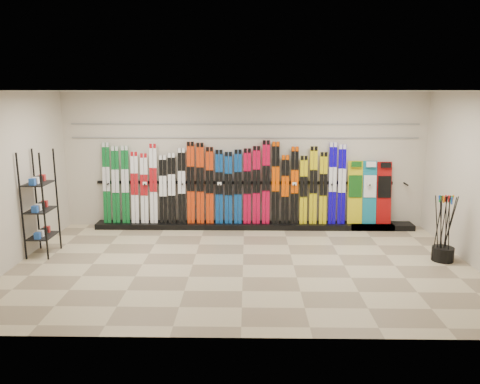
{
  "coord_description": "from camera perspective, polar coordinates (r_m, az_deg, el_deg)",
  "views": [
    {
      "loc": [
        0.07,
        -7.78,
        2.98
      ],
      "look_at": [
        -0.07,
        1.0,
        1.1
      ],
      "focal_mm": 35.0,
      "sensor_mm": 36.0,
      "label": 1
    }
  ],
  "objects": [
    {
      "name": "pole_bin",
      "position": [
        9.25,
        23.47,
        -6.94
      ],
      "size": [
        0.38,
        0.38,
        0.25
      ],
      "primitive_type": "cylinder",
      "color": "black",
      "rests_on": "floor"
    },
    {
      "name": "ceiling",
      "position": [
        7.78,
        0.4,
        12.23
      ],
      "size": [
        8.0,
        8.0,
        0.0
      ],
      "primitive_type": "plane",
      "rotation": [
        3.14,
        0.0,
        0.0
      ],
      "color": "silver",
      "rests_on": "back_wall"
    },
    {
      "name": "left_wall",
      "position": [
        8.91,
        -26.3,
        1.25
      ],
      "size": [
        0.0,
        5.0,
        5.0
      ],
      "primitive_type": "plane",
      "rotation": [
        1.57,
        0.0,
        1.57
      ],
      "color": "beige",
      "rests_on": "floor"
    },
    {
      "name": "snowboards",
      "position": [
        10.7,
        15.49,
        -0.07
      ],
      "size": [
        0.96,
        0.22,
        1.39
      ],
      "color": "gold",
      "rests_on": "ski_rack_base"
    },
    {
      "name": "back_wall",
      "position": [
        10.39,
        0.52,
        3.89
      ],
      "size": [
        8.0,
        0.0,
        8.0
      ],
      "primitive_type": "plane",
      "rotation": [
        1.57,
        0.0,
        0.0
      ],
      "color": "beige",
      "rests_on": "floor"
    },
    {
      "name": "slatwall_rail_1",
      "position": [
        10.28,
        0.53,
        8.29
      ],
      "size": [
        7.6,
        0.02,
        0.03
      ],
      "primitive_type": "cube",
      "color": "gray",
      "rests_on": "back_wall"
    },
    {
      "name": "skis",
      "position": [
        10.31,
        -1.97,
        0.77
      ],
      "size": [
        5.37,
        0.2,
        1.84
      ],
      "color": "#0D5B23",
      "rests_on": "ski_rack_base"
    },
    {
      "name": "ski_rack_base",
      "position": [
        10.48,
        1.73,
        -4.1
      ],
      "size": [
        8.0,
        0.4,
        0.12
      ],
      "primitive_type": "cube",
      "color": "black",
      "rests_on": "floor"
    },
    {
      "name": "ski_poles",
      "position": [
        9.1,
        23.6,
        -4.05
      ],
      "size": [
        0.4,
        0.33,
        1.18
      ],
      "color": "black",
      "rests_on": "pole_bin"
    },
    {
      "name": "slatwall_rail_0",
      "position": [
        10.31,
        0.53,
        6.63
      ],
      "size": [
        7.6,
        0.02,
        0.03
      ],
      "primitive_type": "cube",
      "color": "gray",
      "rests_on": "back_wall"
    },
    {
      "name": "accessory_rack",
      "position": [
        9.36,
        -23.21,
        -1.27
      ],
      "size": [
        0.4,
        0.6,
        1.95
      ],
      "primitive_type": "cube",
      "color": "black",
      "rests_on": "floor"
    },
    {
      "name": "floor",
      "position": [
        8.33,
        0.37,
        -8.87
      ],
      "size": [
        8.0,
        8.0,
        0.0
      ],
      "primitive_type": "plane",
      "color": "gray",
      "rests_on": "ground"
    }
  ]
}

